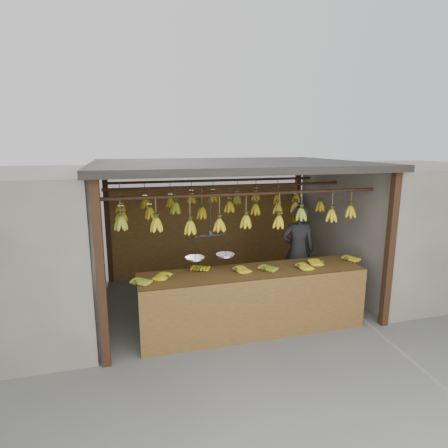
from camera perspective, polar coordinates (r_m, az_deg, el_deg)
name	(u,v)px	position (r m, az deg, el deg)	size (l,w,h in m)	color
ground	(229,300)	(6.70, 0.70, -11.47)	(80.00, 80.00, 0.00)	#5B5B57
stall	(224,186)	(6.49, -0.07, 5.85)	(4.30, 3.30, 2.40)	black
neighbor_right	(407,224)	(8.08, 26.06, -0.05)	(3.00, 3.00, 2.30)	slate
counter	(255,287)	(5.36, 4.78, -9.56)	(3.48, 0.74, 0.96)	brown
hanging_bananas	(228,209)	(6.23, 0.68, 2.30)	(3.63, 2.26, 0.39)	#92A523
balance_scale	(210,253)	(5.25, -2.09, -4.43)	(0.70, 0.29, 0.88)	black
vendor	(298,251)	(6.80, 11.18, -4.01)	(0.60, 0.39, 1.64)	#262628
bag_bundles	(297,223)	(8.29, 11.07, 0.14)	(0.08, 0.26, 1.16)	#1426BF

